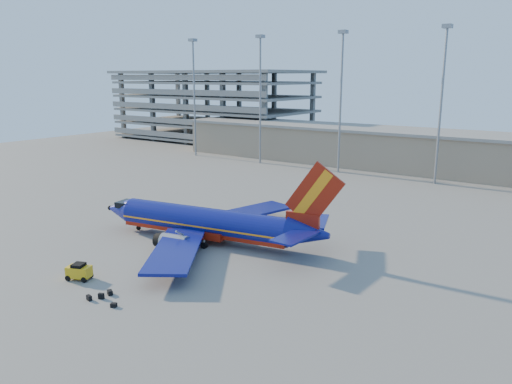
# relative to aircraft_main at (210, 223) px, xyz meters

# --- Properties ---
(ground) EXTENTS (220.00, 220.00, 0.00)m
(ground) POSITION_rel_aircraft_main_xyz_m (-2.39, 4.20, -2.34)
(ground) COLOR slate
(ground) RESTS_ON ground
(terminal_building) EXTENTS (122.00, 16.00, 8.50)m
(terminal_building) POSITION_rel_aircraft_main_xyz_m (7.61, 62.20, 1.98)
(terminal_building) COLOR gray
(terminal_building) RESTS_ON ground
(parking_garage) EXTENTS (62.00, 32.00, 21.40)m
(parking_garage) POSITION_rel_aircraft_main_xyz_m (-64.39, 78.25, 9.39)
(parking_garage) COLOR slate
(parking_garage) RESTS_ON ground
(light_mast_row) EXTENTS (101.60, 1.60, 28.65)m
(light_mast_row) POSITION_rel_aircraft_main_xyz_m (2.61, 50.20, 15.22)
(light_mast_row) COLOR gray
(light_mast_row) RESTS_ON ground
(aircraft_main) EXTENTS (32.10, 30.63, 10.94)m
(aircraft_main) POSITION_rel_aircraft_main_xyz_m (0.00, 0.00, 0.00)
(aircraft_main) COLOR navy
(aircraft_main) RESTS_ON ground
(baggage_tug) EXTENTS (2.68, 2.17, 1.67)m
(baggage_tug) POSITION_rel_aircraft_main_xyz_m (-3.05, -16.43, -1.47)
(baggage_tug) COLOR gold
(baggage_tug) RESTS_ON ground
(luggage_pile) EXTENTS (3.54, 2.38, 0.52)m
(luggage_pile) POSITION_rel_aircraft_main_xyz_m (2.67, -18.02, -2.11)
(luggage_pile) COLOR black
(luggage_pile) RESTS_ON ground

